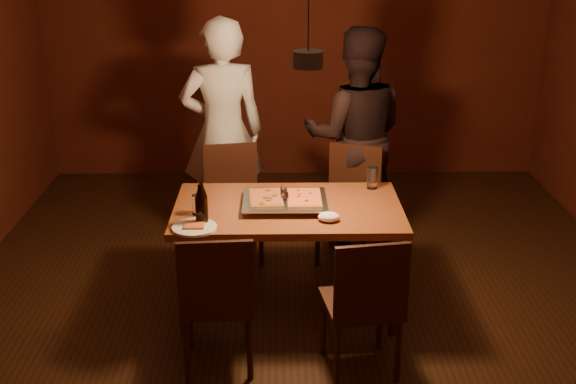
{
  "coord_description": "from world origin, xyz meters",
  "views": [
    {
      "loc": [
        -0.18,
        -4.24,
        2.52
      ],
      "look_at": [
        -0.12,
        0.17,
        0.85
      ],
      "focal_mm": 45.0,
      "sensor_mm": 36.0,
      "label": 1
    }
  ],
  "objects_px": {
    "beer_bottle_b": "(202,203)",
    "diner_dark": "(355,136)",
    "chair_near_left": "(217,291)",
    "pizza_tray": "(285,203)",
    "beer_bottle_a": "(200,204)",
    "chair_far_right": "(351,192)",
    "chair_far_left": "(233,192)",
    "plate_slice": "(194,227)",
    "diner_white": "(223,132)",
    "pendant_lamp": "(308,57)",
    "dining_table": "(288,216)",
    "chair_near_right": "(366,295)"
  },
  "relations": [
    {
      "from": "beer_bottle_a",
      "to": "pendant_lamp",
      "type": "height_order",
      "value": "pendant_lamp"
    },
    {
      "from": "chair_far_left",
      "to": "chair_far_right",
      "type": "bearing_deg",
      "value": 168.0
    },
    {
      "from": "beer_bottle_a",
      "to": "beer_bottle_b",
      "type": "xyz_separation_m",
      "value": [
        0.01,
        -0.01,
        0.01
      ]
    },
    {
      "from": "beer_bottle_b",
      "to": "diner_dark",
      "type": "relative_size",
      "value": 0.16
    },
    {
      "from": "chair_far_left",
      "to": "diner_dark",
      "type": "xyz_separation_m",
      "value": [
        0.98,
        0.35,
        0.34
      ]
    },
    {
      "from": "chair_far_right",
      "to": "pendant_lamp",
      "type": "xyz_separation_m",
      "value": [
        -0.39,
        -0.98,
        1.22
      ]
    },
    {
      "from": "chair_near_right",
      "to": "plate_slice",
      "type": "distance_m",
      "value": 1.12
    },
    {
      "from": "chair_far_left",
      "to": "pendant_lamp",
      "type": "bearing_deg",
      "value": 107.63
    },
    {
      "from": "pizza_tray",
      "to": "plate_slice",
      "type": "relative_size",
      "value": 2.0
    },
    {
      "from": "dining_table",
      "to": "beer_bottle_a",
      "type": "height_order",
      "value": "beer_bottle_a"
    },
    {
      "from": "dining_table",
      "to": "chair_near_right",
      "type": "height_order",
      "value": "chair_near_right"
    },
    {
      "from": "diner_white",
      "to": "pendant_lamp",
      "type": "height_order",
      "value": "pendant_lamp"
    },
    {
      "from": "chair_far_right",
      "to": "plate_slice",
      "type": "relative_size",
      "value": 1.98
    },
    {
      "from": "chair_far_left",
      "to": "chair_near_left",
      "type": "bearing_deg",
      "value": 79.79
    },
    {
      "from": "chair_far_left",
      "to": "beer_bottle_b",
      "type": "height_order",
      "value": "beer_bottle_b"
    },
    {
      "from": "chair_near_left",
      "to": "pizza_tray",
      "type": "bearing_deg",
      "value": 58.52
    },
    {
      "from": "beer_bottle_b",
      "to": "diner_dark",
      "type": "height_order",
      "value": "diner_dark"
    },
    {
      "from": "chair_near_left",
      "to": "pizza_tray",
      "type": "relative_size",
      "value": 0.88
    },
    {
      "from": "chair_far_left",
      "to": "chair_near_right",
      "type": "distance_m",
      "value": 1.86
    },
    {
      "from": "chair_far_left",
      "to": "beer_bottle_b",
      "type": "xyz_separation_m",
      "value": [
        -0.12,
        -1.12,
        0.35
      ]
    },
    {
      "from": "chair_near_left",
      "to": "chair_near_right",
      "type": "relative_size",
      "value": 1.0
    },
    {
      "from": "chair_near_right",
      "to": "chair_far_left",
      "type": "bearing_deg",
      "value": 108.16
    },
    {
      "from": "diner_white",
      "to": "diner_dark",
      "type": "bearing_deg",
      "value": 170.51
    },
    {
      "from": "pizza_tray",
      "to": "diner_white",
      "type": "bearing_deg",
      "value": 106.78
    },
    {
      "from": "beer_bottle_b",
      "to": "pendant_lamp",
      "type": "distance_m",
      "value": 1.09
    },
    {
      "from": "diner_dark",
      "to": "pizza_tray",
      "type": "bearing_deg",
      "value": 68.18
    },
    {
      "from": "dining_table",
      "to": "chair_far_right",
      "type": "distance_m",
      "value": 0.96
    },
    {
      "from": "chair_near_left",
      "to": "pendant_lamp",
      "type": "height_order",
      "value": "pendant_lamp"
    },
    {
      "from": "dining_table",
      "to": "diner_white",
      "type": "bearing_deg",
      "value": 113.14
    },
    {
      "from": "beer_bottle_b",
      "to": "plate_slice",
      "type": "distance_m",
      "value": 0.16
    },
    {
      "from": "dining_table",
      "to": "chair_far_right",
      "type": "relative_size",
      "value": 2.76
    },
    {
      "from": "dining_table",
      "to": "diner_dark",
      "type": "bearing_deg",
      "value": 64.59
    },
    {
      "from": "chair_far_left",
      "to": "pizza_tray",
      "type": "bearing_deg",
      "value": 105.26
    },
    {
      "from": "diner_dark",
      "to": "beer_bottle_b",
      "type": "bearing_deg",
      "value": 57.74
    },
    {
      "from": "chair_far_right",
      "to": "chair_near_left",
      "type": "bearing_deg",
      "value": 81.06
    },
    {
      "from": "chair_far_right",
      "to": "diner_white",
      "type": "height_order",
      "value": "diner_white"
    },
    {
      "from": "chair_near_left",
      "to": "pendant_lamp",
      "type": "bearing_deg",
      "value": 43.77
    },
    {
      "from": "chair_far_right",
      "to": "beer_bottle_b",
      "type": "height_order",
      "value": "beer_bottle_b"
    },
    {
      "from": "pizza_tray",
      "to": "diner_white",
      "type": "relative_size",
      "value": 0.3
    },
    {
      "from": "chair_far_left",
      "to": "chair_far_right",
      "type": "relative_size",
      "value": 0.9
    },
    {
      "from": "beer_bottle_b",
      "to": "diner_white",
      "type": "relative_size",
      "value": 0.15
    },
    {
      "from": "beer_bottle_b",
      "to": "chair_far_left",
      "type": "bearing_deg",
      "value": 84.13
    },
    {
      "from": "beer_bottle_a",
      "to": "chair_far_right",
      "type": "bearing_deg",
      "value": 46.15
    },
    {
      "from": "dining_table",
      "to": "diner_dark",
      "type": "relative_size",
      "value": 0.85
    },
    {
      "from": "diner_white",
      "to": "pendant_lamp",
      "type": "bearing_deg",
      "value": 105.12
    },
    {
      "from": "diner_dark",
      "to": "chair_far_left",
      "type": "bearing_deg",
      "value": 24.04
    },
    {
      "from": "chair_far_right",
      "to": "diner_dark",
      "type": "distance_m",
      "value": 0.51
    },
    {
      "from": "chair_far_left",
      "to": "chair_far_right",
      "type": "xyz_separation_m",
      "value": [
        0.92,
        -0.03,
        0.0
      ]
    },
    {
      "from": "chair_far_right",
      "to": "plate_slice",
      "type": "height_order",
      "value": "chair_far_right"
    },
    {
      "from": "plate_slice",
      "to": "chair_near_right",
      "type": "bearing_deg",
      "value": -24.44
    }
  ]
}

